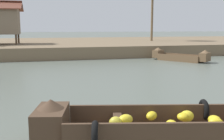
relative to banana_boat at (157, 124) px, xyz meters
The scene contains 4 objects.
ground_plane 5.25m from the banana_boat, 84.14° to the left, with size 300.00×300.00×0.00m, color #596056.
riverbank_strip 24.40m from the banana_boat, 88.74° to the left, with size 160.00×20.00×0.93m, color #756047.
banana_boat is the anchor object (origin of this frame).
fishing_skiff_distant 14.02m from the banana_boat, 59.44° to the left, with size 3.09×3.85×0.89m.
Camera 1 is at (-2.84, -0.27, 2.33)m, focal length 42.90 mm.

